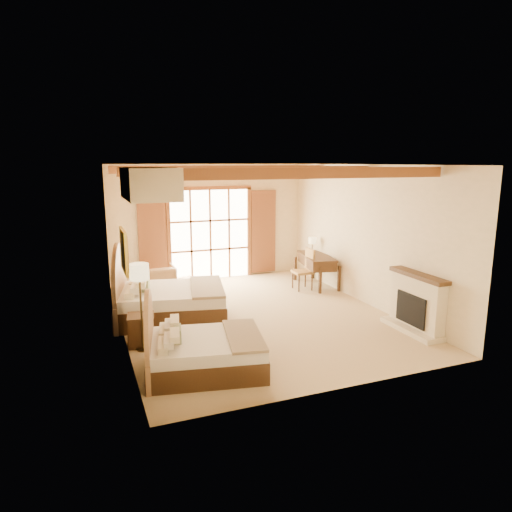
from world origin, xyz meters
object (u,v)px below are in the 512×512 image
bed_near (197,351)px  desk (316,269)px  armchair (160,279)px  nightstand (141,330)px  bed_far (164,300)px

bed_near → desk: size_ratio=1.26×
armchair → desk: 4.11m
nightstand → armchair: armchair is taller
nightstand → desk: size_ratio=0.35×
armchair → desk: size_ratio=0.47×
bed_near → armchair: bed_near is taller
bed_far → armchair: size_ratio=3.29×
nightstand → armchair: bearing=82.8°
armchair → bed_near: bearing=87.3°
bed_near → bed_far: bed_far is taller
desk → bed_near: bearing=-125.9°
bed_far → desk: (4.28, 1.26, 0.00)m
bed_near → armchair: size_ratio=2.68×
bed_near → desk: bed_near is taller
armchair → bed_far: bearing=82.7°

